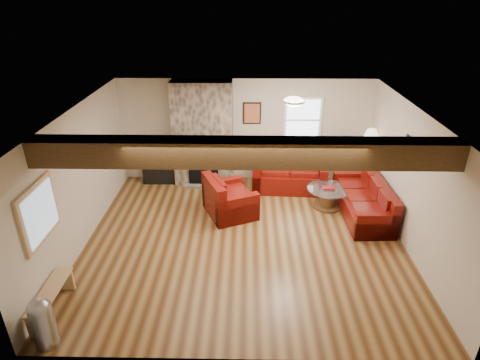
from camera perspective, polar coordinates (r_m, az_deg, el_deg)
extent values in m
plane|color=#4F2E15|center=(7.80, 0.62, -8.44)|extent=(8.00, 8.00, 0.00)
plane|color=white|center=(6.71, 0.73, 9.44)|extent=(8.00, 8.00, 0.00)
plane|color=beige|center=(9.71, 0.79, 7.00)|extent=(8.00, 0.00, 8.00)
plane|color=beige|center=(4.86, 0.42, -14.64)|extent=(8.00, 0.00, 8.00)
plane|color=beige|center=(7.78, -21.99, 0.01)|extent=(0.00, 7.50, 7.50)
plane|color=beige|center=(7.76, 23.41, -0.34)|extent=(0.00, 7.50, 7.50)
cube|color=#30200E|center=(5.59, 0.63, 3.92)|extent=(6.00, 0.36, 0.38)
cube|color=#39332C|center=(9.53, -5.27, 6.51)|extent=(1.40, 0.50, 2.50)
cube|color=black|center=(9.60, -5.23, 1.51)|extent=(0.70, 0.06, 0.90)
cube|color=#39332C|center=(9.73, -5.16, -0.81)|extent=(1.00, 0.25, 0.08)
cylinder|color=#4D2D18|center=(9.08, 12.24, -3.59)|extent=(0.61, 0.61, 0.04)
cylinder|color=#4D2D18|center=(8.99, 12.35, -2.57)|extent=(0.33, 0.33, 0.41)
cylinder|color=white|center=(8.88, 12.50, -1.24)|extent=(0.92, 0.92, 0.02)
cube|color=maroon|center=(8.87, 12.51, -1.09)|extent=(0.26, 0.18, 0.03)
cube|color=black|center=(10.08, -10.58, 1.20)|extent=(1.03, 0.41, 0.51)
imported|color=black|center=(9.89, -10.81, 3.81)|extent=(0.83, 0.11, 0.48)
cylinder|color=tan|center=(9.96, 17.06, -1.45)|extent=(0.28, 0.28, 0.03)
cylinder|color=tan|center=(9.68, 17.58, 2.11)|extent=(0.03, 0.03, 1.38)
cone|color=beige|center=(9.43, 18.16, 6.06)|extent=(0.40, 0.40, 0.28)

